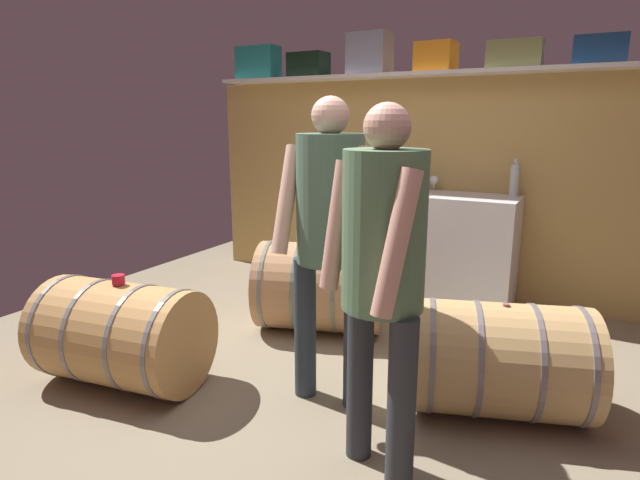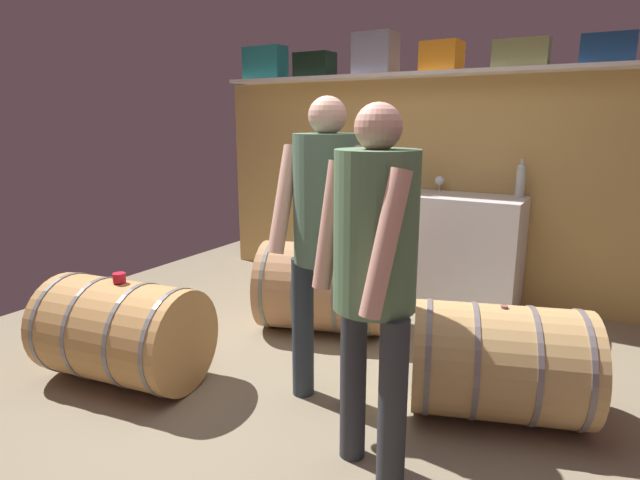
# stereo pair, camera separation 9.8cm
# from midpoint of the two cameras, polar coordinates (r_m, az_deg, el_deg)

# --- Properties ---
(ground_plane) EXTENTS (5.72, 7.97, 0.02)m
(ground_plane) POSITION_cam_midpoint_polar(r_m,az_deg,el_deg) (3.44, 2.47, -13.99)
(ground_plane) COLOR gray
(back_wall_panel) EXTENTS (4.52, 0.10, 1.92)m
(back_wall_panel) POSITION_cam_midpoint_polar(r_m,az_deg,el_deg) (4.78, 11.93, 5.64)
(back_wall_panel) COLOR tan
(back_wall_panel) RESTS_ON ground
(high_shelf_board) EXTENTS (4.16, 0.40, 0.03)m
(high_shelf_board) POSITION_cam_midpoint_polar(r_m,az_deg,el_deg) (4.62, 11.98, 17.50)
(high_shelf_board) COLOR silver
(high_shelf_board) RESTS_ON back_wall_panel
(toolcase_teal) EXTENTS (0.44, 0.21, 0.31)m
(toolcase_teal) POSITION_cam_midpoint_polar(r_m,az_deg,el_deg) (5.41, -7.40, 18.82)
(toolcase_teal) COLOR #217D7B
(toolcase_teal) RESTS_ON high_shelf_board
(toolcase_black) EXTENTS (0.36, 0.24, 0.22)m
(toolcase_black) POSITION_cam_midpoint_polar(r_m,az_deg,el_deg) (5.11, -1.87, 18.76)
(toolcase_black) COLOR black
(toolcase_black) RESTS_ON high_shelf_board
(toolcase_grey) EXTENTS (0.37, 0.26, 0.35)m
(toolcase_grey) POSITION_cam_midpoint_polar(r_m,az_deg,el_deg) (4.84, 4.90, 19.81)
(toolcase_grey) COLOR gray
(toolcase_grey) RESTS_ON high_shelf_board
(toolcase_orange) EXTENTS (0.33, 0.27, 0.24)m
(toolcase_orange) POSITION_cam_midpoint_polar(r_m,az_deg,el_deg) (4.63, 12.07, 19.17)
(toolcase_orange) COLOR orange
(toolcase_orange) RESTS_ON high_shelf_board
(toolcase_olive) EXTENTS (0.41, 0.21, 0.21)m
(toolcase_olive) POSITION_cam_midpoint_polar(r_m,az_deg,el_deg) (4.49, 20.12, 18.70)
(toolcase_olive) COLOR olive
(toolcase_olive) RESTS_ON high_shelf_board
(toolcase_navy) EXTENTS (0.36, 0.20, 0.21)m
(toolcase_navy) POSITION_cam_midpoint_polar(r_m,az_deg,el_deg) (4.44, 27.98, 18.06)
(toolcase_navy) COLOR navy
(toolcase_navy) RESTS_ON high_shelf_board
(work_cabinet) EXTENTS (1.48, 0.53, 0.95)m
(work_cabinet) POSITION_cam_midpoint_polar(r_m,az_deg,el_deg) (4.55, 10.98, -0.86)
(work_cabinet) COLOR white
(work_cabinet) RESTS_ON ground
(wine_bottle_dark) EXTENTS (0.07, 0.07, 0.34)m
(wine_bottle_dark) POSITION_cam_midpoint_polar(r_m,az_deg,el_deg) (4.39, 8.80, 6.98)
(wine_bottle_dark) COLOR black
(wine_bottle_dark) RESTS_ON work_cabinet
(wine_bottle_clear) EXTENTS (0.07, 0.07, 0.31)m
(wine_bottle_clear) POSITION_cam_midpoint_polar(r_m,az_deg,el_deg) (4.45, 20.14, 6.40)
(wine_bottle_clear) COLOR #B9C0B9
(wine_bottle_clear) RESTS_ON work_cabinet
(wine_glass) EXTENTS (0.08, 0.08, 0.13)m
(wine_glass) POSITION_cam_midpoint_polar(r_m,az_deg,el_deg) (4.63, 11.89, 6.44)
(wine_glass) COLOR white
(wine_glass) RESTS_ON work_cabinet
(red_funnel) EXTENTS (0.11, 0.11, 0.10)m
(red_funnel) POSITION_cam_midpoint_polar(r_m,az_deg,el_deg) (4.74, 5.17, 6.36)
(red_funnel) COLOR red
(red_funnel) RESTS_ON work_cabinet
(wine_barrel_near) EXTENTS (1.02, 0.74, 0.63)m
(wine_barrel_near) POSITION_cam_midpoint_polar(r_m,az_deg,el_deg) (3.36, -21.83, -9.61)
(wine_barrel_near) COLOR tan
(wine_barrel_near) RESTS_ON ground
(wine_barrel_far) EXTENTS (1.04, 0.85, 0.63)m
(wine_barrel_far) POSITION_cam_midpoint_polar(r_m,az_deg,el_deg) (2.98, 18.51, -12.43)
(wine_barrel_far) COLOR tan
(wine_barrel_far) RESTS_ON ground
(wine_barrel_flank) EXTENTS (1.07, 0.90, 0.67)m
(wine_barrel_flank) POSITION_cam_midpoint_polar(r_m,az_deg,el_deg) (3.90, -0.72, -5.19)
(wine_barrel_flank) COLOR tan
(wine_barrel_flank) RESTS_ON ground
(tasting_cup) EXTENTS (0.07, 0.07, 0.05)m
(tasting_cup) POSITION_cam_midpoint_polar(r_m,az_deg,el_deg) (3.24, -22.22, -4.07)
(tasting_cup) COLOR red
(tasting_cup) RESTS_ON wine_barrel_near
(winemaker_pouring) EXTENTS (0.51, 0.43, 1.68)m
(winemaker_pouring) POSITION_cam_midpoint_polar(r_m,az_deg,el_deg) (2.72, 0.02, 1.91)
(winemaker_pouring) COLOR #2B353F
(winemaker_pouring) RESTS_ON ground
(visitor_tasting) EXTENTS (0.51, 0.47, 1.63)m
(visitor_tasting) POSITION_cam_midpoint_polar(r_m,az_deg,el_deg) (2.13, 5.57, -2.18)
(visitor_tasting) COLOR #2D2F35
(visitor_tasting) RESTS_ON ground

